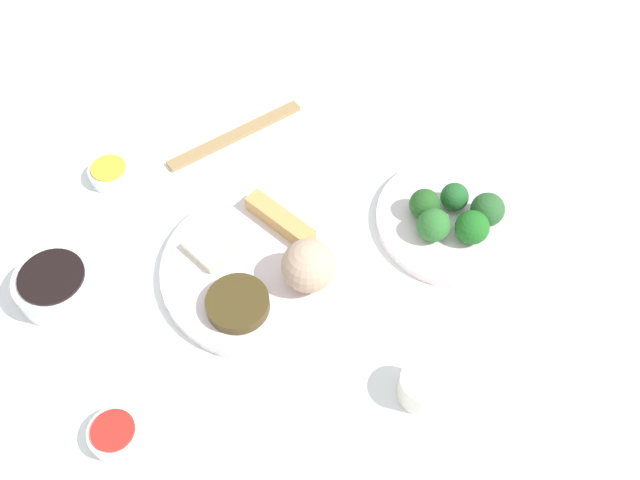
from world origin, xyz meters
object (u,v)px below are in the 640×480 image
object	(u,v)px
soy_sauce_bowl	(57,286)
chopsticks_pair	(236,135)
teacup	(422,387)
main_plate	(261,267)
sauce_ramekin_sweet_and_sour	(115,434)
broccoli_plate	(454,220)
sauce_ramekin_hot_mustard	(111,174)

from	to	relation	value
soy_sauce_bowl	chopsticks_pair	xyz separation A→B (m)	(-0.33, -0.16, -0.02)
soy_sauce_bowl	teacup	size ratio (longest dim) A/B	1.85
teacup	chopsticks_pair	size ratio (longest dim) A/B	0.24
soy_sauce_bowl	main_plate	bearing A→B (deg)	161.02
main_plate	chopsticks_pair	world-z (taller)	main_plate
main_plate	sauce_ramekin_sweet_and_sour	xyz separation A→B (m)	(0.25, 0.14, 0.00)
broccoli_plate	sauce_ramekin_sweet_and_sour	size ratio (longest dim) A/B	3.62
broccoli_plate	chopsticks_pair	world-z (taller)	broccoli_plate
soy_sauce_bowl	sauce_ramekin_sweet_and_sour	xyz separation A→B (m)	(-0.01, 0.23, -0.01)
soy_sauce_bowl	sauce_ramekin_hot_mustard	world-z (taller)	soy_sauce_bowl
main_plate	broccoli_plate	world-z (taller)	main_plate
main_plate	sauce_ramekin_hot_mustard	xyz separation A→B (m)	(0.14, -0.26, 0.00)
broccoli_plate	teacup	bearing A→B (deg)	47.97
sauce_ramekin_hot_mustard	chopsticks_pair	xyz separation A→B (m)	(-0.20, 0.01, -0.01)
main_plate	sauce_ramekin_sweet_and_sour	size ratio (longest dim) A/B	4.38
soy_sauce_bowl	chopsticks_pair	distance (m)	0.36
sauce_ramekin_sweet_and_sour	sauce_ramekin_hot_mustard	bearing A→B (deg)	-106.15
main_plate	chopsticks_pair	bearing A→B (deg)	-104.97
sauce_ramekin_sweet_and_sour	chopsticks_pair	world-z (taller)	sauce_ramekin_sweet_and_sour
soy_sauce_bowl	chopsticks_pair	bearing A→B (deg)	-153.72
soy_sauce_bowl	sauce_ramekin_sweet_and_sour	world-z (taller)	soy_sauce_bowl
soy_sauce_bowl	broccoli_plate	bearing A→B (deg)	165.44
main_plate	sauce_ramekin_hot_mustard	size ratio (longest dim) A/B	4.38
sauce_ramekin_hot_mustard	teacup	distance (m)	0.56
sauce_ramekin_sweet_and_sour	soy_sauce_bowl	bearing A→B (deg)	-87.82
sauce_ramekin_sweet_and_sour	teacup	distance (m)	0.37
broccoli_plate	teacup	distance (m)	0.27
main_plate	soy_sauce_bowl	bearing A→B (deg)	-18.98
soy_sauce_bowl	chopsticks_pair	world-z (taller)	soy_sauce_bowl
main_plate	sauce_ramekin_sweet_and_sour	bearing A→B (deg)	28.98
broccoli_plate	sauce_ramekin_hot_mustard	distance (m)	0.52
teacup	main_plate	bearing A→B (deg)	-68.17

